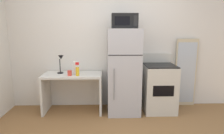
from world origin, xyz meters
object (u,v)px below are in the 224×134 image
at_px(desk_lamp, 61,61).
at_px(paper_towel_roll, 76,68).
at_px(microwave, 124,21).
at_px(oven_range, 159,88).
at_px(desk, 73,85).
at_px(spray_bottle, 77,70).
at_px(refrigerator, 124,71).
at_px(coffee_mug, 70,73).
at_px(leaning_mirror, 186,73).

xyz_separation_m(desk_lamp, paper_towel_roll, (0.29, -0.04, -0.12)).
relative_size(microwave, oven_range, 0.42).
xyz_separation_m(desk, spray_bottle, (0.12, -0.15, 0.33)).
height_order(spray_bottle, refrigerator, refrigerator).
relative_size(desk_lamp, coffee_mug, 3.72).
bearing_deg(refrigerator, spray_bottle, -172.35).
distance_m(coffee_mug, refrigerator, 1.01).
bearing_deg(microwave, desk_lamp, 175.22).
distance_m(desk, oven_range, 1.67).
relative_size(coffee_mug, leaning_mirror, 0.07).
bearing_deg(microwave, spray_bottle, -173.75).
relative_size(spray_bottle, refrigerator, 0.16).
bearing_deg(desk_lamp, oven_range, -1.64).
distance_m(desk_lamp, leaning_mirror, 2.53).
bearing_deg(microwave, paper_towel_roll, 176.42).
height_order(desk, oven_range, oven_range).
bearing_deg(paper_towel_roll, coffee_mug, -127.30).
height_order(paper_towel_roll, refrigerator, refrigerator).
height_order(paper_towel_roll, coffee_mug, paper_towel_roll).
bearing_deg(coffee_mug, desk, 78.06).
bearing_deg(oven_range, desk_lamp, 178.36).
bearing_deg(coffee_mug, leaning_mirror, 9.24).
distance_m(microwave, oven_range, 1.45).
bearing_deg(desk, coffee_mug, -101.94).
bearing_deg(refrigerator, desk, 177.74).
relative_size(spray_bottle, coffee_mug, 2.62).
relative_size(microwave, leaning_mirror, 0.33).
xyz_separation_m(desk_lamp, refrigerator, (1.19, -0.08, -0.19)).
xyz_separation_m(coffee_mug, leaning_mirror, (2.31, 0.38, -0.10)).
bearing_deg(refrigerator, microwave, -89.69).
distance_m(spray_bottle, microwave, 1.23).
distance_m(coffee_mug, leaning_mirror, 2.34).
bearing_deg(spray_bottle, desk_lamp, 150.30).
distance_m(paper_towel_roll, refrigerator, 0.91).
xyz_separation_m(refrigerator, oven_range, (0.70, 0.02, -0.33)).
xyz_separation_m(refrigerator, leaning_mirror, (1.31, 0.28, -0.10)).
relative_size(coffee_mug, microwave, 0.21).
height_order(oven_range, leaning_mirror, leaning_mirror).
xyz_separation_m(coffee_mug, oven_range, (1.70, 0.12, -0.33)).
relative_size(desk, coffee_mug, 11.69).
bearing_deg(leaning_mirror, paper_towel_roll, -173.70).
height_order(spray_bottle, microwave, microwave).
bearing_deg(desk, microwave, -3.50).
height_order(desk, spray_bottle, spray_bottle).
distance_m(paper_towel_roll, spray_bottle, 0.16).
xyz_separation_m(coffee_mug, microwave, (1.00, 0.08, 0.93)).
distance_m(paper_towel_roll, oven_range, 1.65).
height_order(desk, microwave, microwave).
relative_size(desk_lamp, spray_bottle, 1.42).
bearing_deg(leaning_mirror, refrigerator, -167.95).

